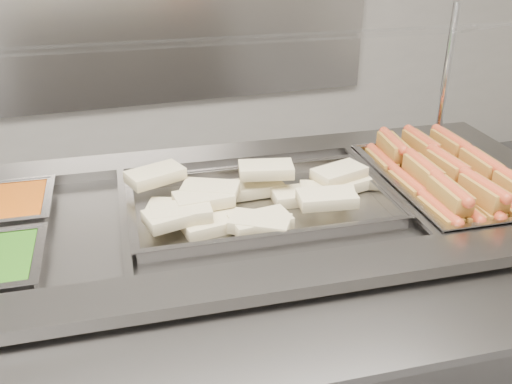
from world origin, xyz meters
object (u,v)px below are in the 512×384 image
object	(u,v)px
sneeze_guard	(219,47)
pan_wraps	(260,208)
pan_hotdogs	(445,190)
steam_counter	(240,333)

from	to	relation	value
sneeze_guard	pan_wraps	size ratio (longest dim) A/B	2.37
sneeze_guard	pan_wraps	xyz separation A→B (m)	(0.05, -0.23, -0.41)
pan_hotdogs	pan_wraps	xyz separation A→B (m)	(-0.59, 0.04, 0.02)
steam_counter	sneeze_guard	size ratio (longest dim) A/B	1.16
steam_counter	pan_hotdogs	world-z (taller)	pan_hotdogs
sneeze_guard	pan_hotdogs	world-z (taller)	sneeze_guard
steam_counter	pan_hotdogs	xyz separation A→B (m)	(0.65, -0.04, 0.43)
pan_hotdogs	pan_wraps	bearing A→B (deg)	176.38
pan_wraps	pan_hotdogs	bearing A→B (deg)	-3.62
steam_counter	sneeze_guard	distance (m)	0.88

